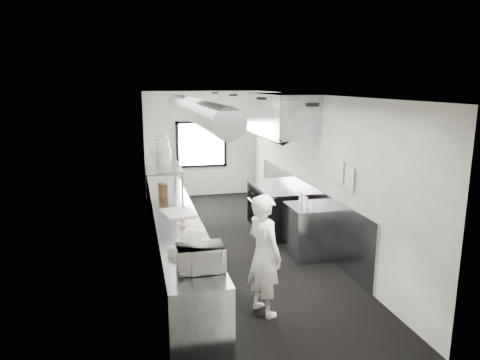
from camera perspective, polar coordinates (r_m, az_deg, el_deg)
floor at (r=8.42m, az=-0.65°, el=-8.51°), size 3.00×8.00×0.01m
ceiling at (r=7.87m, az=-0.70°, el=10.91°), size 3.00×8.00×0.01m
wall_back at (r=11.90m, az=-5.01°, el=4.62°), size 3.00×0.02×2.80m
wall_front at (r=4.37m, az=11.32°, el=-9.42°), size 3.00×0.02×2.80m
wall_left at (r=7.84m, az=-11.43°, el=0.33°), size 0.02×8.00×2.80m
wall_right at (r=8.48m, az=9.25°, el=1.33°), size 0.02×8.00×2.80m
wall_cladding at (r=8.94m, az=8.20°, el=-3.66°), size 0.03×5.50×1.10m
hvac_duct at (r=8.15m, az=-6.20°, el=9.13°), size 0.40×6.40×0.40m
service_window at (r=11.87m, az=-4.98°, el=4.60°), size 1.36×0.05×1.25m
exhaust_hood at (r=8.86m, az=5.28°, el=8.38°), size 0.81×2.20×0.88m
prep_counter at (r=7.63m, az=-8.31°, el=-7.30°), size 0.70×6.00×0.90m
pass_shelf at (r=8.81m, az=-9.73°, el=2.62°), size 0.45×3.00×0.68m
range at (r=9.18m, az=4.69°, el=-3.67°), size 0.88×1.60×0.94m
bottle_station at (r=7.97m, az=8.63°, el=-6.44°), size 0.65×0.80×0.90m
far_work_table at (r=11.18m, az=-10.13°, el=-1.00°), size 0.70×1.20×0.90m
notice_sheet_a at (r=7.36m, az=12.69°, el=1.09°), size 0.02×0.28×0.38m
notice_sheet_b at (r=7.07m, az=13.91°, el=0.15°), size 0.02×0.28×0.38m
line_cook at (r=5.85m, az=3.11°, el=-9.60°), size 0.58×0.70×1.63m
microwave at (r=5.15m, az=-5.14°, el=-9.97°), size 0.50×0.38×0.30m
deli_tub_a at (r=5.67m, az=-8.64°, el=-9.01°), size 0.17×0.17×0.10m
deli_tub_b at (r=5.64m, az=-8.04°, el=-9.05°), size 0.20×0.20×0.11m
newspaper at (r=6.32m, az=-5.99°, el=-7.09°), size 0.41×0.45×0.01m
small_plate at (r=6.82m, az=-7.39°, el=-5.62°), size 0.22×0.22×0.02m
pastry at (r=6.80m, az=-7.40°, el=-5.18°), size 0.09×0.09×0.09m
cutting_board at (r=7.40m, az=-7.99°, el=-4.16°), size 0.58×0.70×0.02m
knife_block at (r=8.44m, az=-9.91°, el=-1.33°), size 0.16×0.25×0.25m
plate_stack_a at (r=8.14m, az=-9.71°, el=3.04°), size 0.27×0.27×0.27m
plate_stack_b at (r=8.55m, az=-9.93°, el=3.69°), size 0.33×0.33×0.33m
plate_stack_c at (r=8.85m, az=-9.92°, el=4.11°), size 0.32×0.32×0.38m
plate_stack_d at (r=9.47m, az=-10.05°, el=4.66°), size 0.26×0.26×0.38m
squeeze_bottle_a at (r=7.54m, az=9.36°, el=-3.29°), size 0.08×0.08×0.17m
squeeze_bottle_b at (r=7.67m, az=8.51°, el=-2.93°), size 0.08×0.08×0.19m
squeeze_bottle_c at (r=7.75m, az=8.35°, el=-2.85°), size 0.07×0.07×0.17m
squeeze_bottle_d at (r=7.94m, az=8.27°, el=-2.51°), size 0.06×0.06×0.16m
squeeze_bottle_e at (r=8.06m, az=7.83°, el=-2.18°), size 0.07×0.07×0.18m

